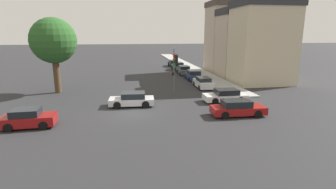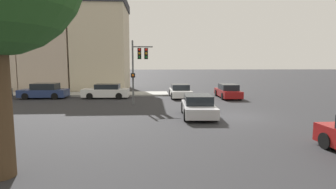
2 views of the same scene
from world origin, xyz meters
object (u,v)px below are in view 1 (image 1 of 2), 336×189
crossing_car_2 (238,108)px  crossing_car_3 (28,119)px  traffic_signal (175,64)px  crossing_car_0 (225,96)px  parked_car_4 (173,63)px  street_tree (53,41)px  crossing_car_1 (132,99)px  parked_car_0 (203,83)px  parked_car_2 (184,70)px  parked_car_1 (193,75)px  parked_car_3 (178,66)px

crossing_car_2 → crossing_car_3: (-17.05, -0.22, 0.03)m
crossing_car_2 → crossing_car_3: 17.05m
traffic_signal → crossing_car_0: (4.71, -3.87, -2.98)m
crossing_car_2 → crossing_car_3: size_ratio=1.21×
crossing_car_0 → parked_car_4: 30.24m
street_tree → crossing_car_2: street_tree is taller
crossing_car_1 → crossing_car_2: (9.03, -4.57, 0.00)m
crossing_car_1 → parked_car_0: bearing=-138.4°
parked_car_0 → parked_car_4: parked_car_0 is taller
crossing_car_3 → crossing_car_1: bearing=28.6°
parked_car_2 → parked_car_4: parked_car_2 is taller
traffic_signal → parked_car_1: bearing=-120.2°
parked_car_2 → parked_car_4: 11.28m
parked_car_2 → street_tree: bearing=124.2°
crossing_car_3 → parked_car_4: 39.35m
parked_car_3 → parked_car_0: bearing=177.7°
crossing_car_1 → crossing_car_3: crossing_car_3 is taller
street_tree → crossing_car_3: size_ratio=2.26×
parked_car_1 → crossing_car_3: bearing=136.5°
parked_car_3 → crossing_car_3: bearing=147.2°
crossing_car_2 → parked_car_4: size_ratio=1.09×
street_tree → traffic_signal: bearing=-14.0°
parked_car_3 → parked_car_1: bearing=179.0°
traffic_signal → parked_car_4: size_ratio=1.21×
crossing_car_2 → traffic_signal: bearing=117.0°
crossing_car_2 → parked_car_1: (0.72, 18.14, 0.04)m
traffic_signal → parked_car_2: traffic_signal is taller
parked_car_1 → parked_car_2: size_ratio=0.97×
crossing_car_0 → parked_car_1: size_ratio=0.99×
crossing_car_3 → parked_car_3: (17.54, 29.57, 0.02)m
parked_car_0 → parked_car_3: size_ratio=0.94×
street_tree → crossing_car_2: bearing=-34.1°
street_tree → crossing_car_2: 22.12m
crossing_car_2 → crossing_car_3: bearing=-177.3°
parked_car_3 → crossing_car_2: bearing=176.9°
crossing_car_2 → parked_car_0: 12.08m
street_tree → parked_car_2: street_tree is taller
parked_car_1 → crossing_car_0: bearing=-179.6°
crossing_car_2 → parked_car_2: 23.68m
street_tree → parked_car_1: 20.20m
parked_car_1 → parked_car_3: parked_car_3 is taller
parked_car_2 → parked_car_4: size_ratio=1.05×
crossing_car_3 → parked_car_3: size_ratio=0.82×
traffic_signal → parked_car_0: traffic_signal is taller
crossing_car_3 → parked_car_0: crossing_car_3 is taller
crossing_car_3 → parked_car_1: size_ratio=0.88×
traffic_signal → parked_car_1: traffic_signal is taller
crossing_car_1 → street_tree: bearing=-37.2°
parked_car_1 → parked_car_2: (-0.29, 5.53, 0.02)m
crossing_car_2 → parked_car_3: parked_car_3 is taller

